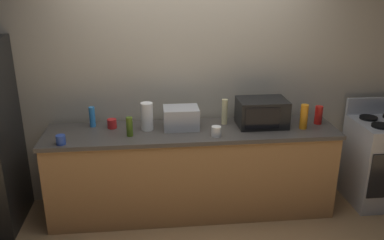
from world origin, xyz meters
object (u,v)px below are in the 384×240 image
at_px(bottle_olive_oil, 130,127).
at_px(bottle_hot_sauce, 319,115).
at_px(bottle_spray_cleaner, 92,117).
at_px(mug_red, 112,124).
at_px(toaster_oven, 181,118).
at_px(microwave, 262,113).
at_px(paper_towel_roll, 147,116).
at_px(mug_white, 216,131).
at_px(stove_range, 380,161).
at_px(mug_blue, 61,140).
at_px(bottle_dish_soap, 304,117).
at_px(bottle_hand_soap, 225,112).

bearing_deg(bottle_olive_oil, bottle_hot_sauce, 4.07).
relative_size(bottle_spray_cleaner, mug_red, 2.21).
height_order(toaster_oven, bottle_spray_cleaner, toaster_oven).
bearing_deg(toaster_oven, bottle_hot_sauce, -0.92).
xyz_separation_m(microwave, paper_towel_roll, (-1.13, 0.00, 0.00)).
bearing_deg(mug_white, stove_range, 5.94).
relative_size(bottle_spray_cleaner, mug_blue, 2.33).
relative_size(microwave, toaster_oven, 1.41).
xyz_separation_m(bottle_olive_oil, bottle_dish_soap, (1.68, 0.02, 0.03)).
bearing_deg(microwave, bottle_hand_soap, 167.06).
xyz_separation_m(mug_red, mug_white, (0.98, -0.31, 0.00)).
height_order(stove_range, mug_blue, stove_range).
relative_size(bottle_hot_sauce, bottle_hand_soap, 0.72).
bearing_deg(mug_blue, stove_range, 4.24).
relative_size(bottle_spray_cleaner, bottle_dish_soap, 0.83).
height_order(bottle_hot_sauce, mug_white, bottle_hot_sauce).
bearing_deg(bottle_hot_sauce, microwave, 179.02).
bearing_deg(bottle_hand_soap, bottle_olive_oil, -166.44).
bearing_deg(bottle_hot_sauce, bottle_hand_soap, 174.40).
bearing_deg(bottle_dish_soap, paper_towel_roll, 175.19).
xyz_separation_m(bottle_dish_soap, mug_white, (-0.88, -0.11, -0.07)).
xyz_separation_m(stove_range, mug_white, (-1.79, -0.19, 0.49)).
height_order(bottle_olive_oil, mug_red, bottle_olive_oil).
distance_m(bottle_olive_oil, bottle_spray_cleaner, 0.47).
xyz_separation_m(bottle_dish_soap, mug_blue, (-2.28, -0.16, -0.08)).
xyz_separation_m(bottle_hot_sauce, bottle_hand_soap, (-0.94, 0.09, 0.04)).
height_order(microwave, bottle_hot_sauce, microwave).
height_order(stove_range, toaster_oven, toaster_oven).
bearing_deg(paper_towel_roll, bottle_hand_soap, 5.92).
bearing_deg(mug_blue, mug_red, 41.10).
height_order(stove_range, mug_red, stove_range).
bearing_deg(microwave, mug_red, 176.89).
xyz_separation_m(bottle_spray_cleaner, mug_blue, (-0.22, -0.43, -0.06)).
height_order(bottle_dish_soap, mug_red, bottle_dish_soap).
height_order(bottle_olive_oil, mug_white, bottle_olive_oil).
height_order(stove_range, bottle_olive_oil, bottle_olive_oil).
bearing_deg(bottle_hot_sauce, bottle_dish_soap, -149.76).
bearing_deg(mug_white, bottle_dish_soap, 7.08).
distance_m(microwave, mug_blue, 1.92).
bearing_deg(mug_white, paper_towel_roll, 159.67).
distance_m(bottle_hot_sauce, mug_red, 2.06).
distance_m(bottle_hand_soap, mug_blue, 1.58).
distance_m(paper_towel_roll, bottle_hot_sauce, 1.72).
bearing_deg(bottle_dish_soap, bottle_hot_sauce, 30.24).
distance_m(bottle_hot_sauce, bottle_olive_oil, 1.88).
xyz_separation_m(stove_range, mug_blue, (-3.19, -0.24, 0.48)).
bearing_deg(microwave, mug_blue, -171.46).
bearing_deg(microwave, bottle_dish_soap, -18.02).
relative_size(mug_red, mug_white, 0.96).
bearing_deg(bottle_dish_soap, stove_range, 4.84).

